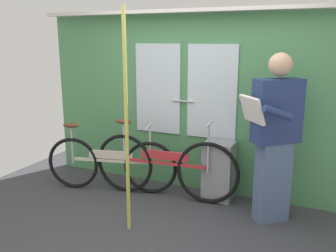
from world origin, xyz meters
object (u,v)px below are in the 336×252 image
bicycle_leaning_behind (110,163)px  handrail_pole (126,125)px  passenger_reading_newspaper (275,136)px  bicycle_near_door (164,166)px  trash_bin_by_wall (219,171)px

bicycle_leaning_behind → handrail_pole: bearing=-61.5°
handrail_pole → passenger_reading_newspaper: bearing=31.8°
bicycle_near_door → passenger_reading_newspaper: bearing=-8.4°
bicycle_near_door → bicycle_leaning_behind: size_ratio=1.10×
bicycle_leaning_behind → passenger_reading_newspaper: (1.92, 0.04, 0.55)m
trash_bin_by_wall → handrail_pole: bearing=-119.5°
bicycle_near_door → trash_bin_by_wall: bearing=14.9°
bicycle_near_door → handrail_pole: (0.00, -0.82, 0.67)m
bicycle_near_door → trash_bin_by_wall: 0.64m
bicycle_near_door → passenger_reading_newspaper: passenger_reading_newspaper is taller
passenger_reading_newspaper → handrail_pole: bearing=-10.1°
bicycle_near_door → passenger_reading_newspaper: size_ratio=1.02×
bicycle_near_door → trash_bin_by_wall: (0.60, 0.23, -0.04)m
passenger_reading_newspaper → trash_bin_by_wall: passenger_reading_newspaper is taller
passenger_reading_newspaper → bicycle_near_door: bearing=-44.5°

